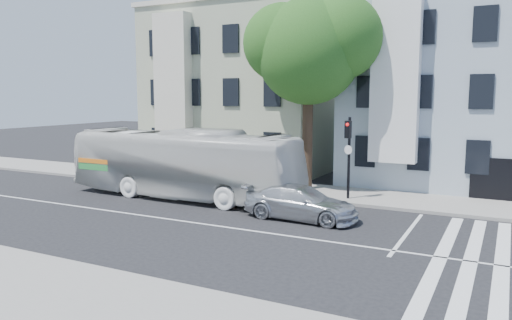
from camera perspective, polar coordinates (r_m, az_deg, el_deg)
The scene contains 10 objects.
ground at distance 20.07m, azimuth -3.18°, elevation -7.72°, with size 120.00×120.00×0.00m, color black.
sidewalk_far at distance 27.08m, azimuth 5.43°, elevation -3.58°, with size 80.00×4.00×0.15m, color gray.
sidewalk_near at distance 14.11m, azimuth -20.41°, elevation -14.58°, with size 80.00×4.00×0.15m, color gray.
building_left at distance 35.88m, azimuth -0.75°, elevation 7.88°, with size 12.00×10.00×11.00m, color #A7AC90.
building_right at distance 31.82m, azimuth 22.32°, elevation 7.37°, with size 12.00×10.00×11.00m, color #9BABB9.
street_tree at distance 27.36m, azimuth 6.34°, elevation 12.84°, with size 7.30×5.90×11.10m.
bus at distance 25.66m, azimuth -8.33°, elevation -0.41°, with size 12.68×2.97×3.53m, color silver.
sedan at distance 21.29m, azimuth 5.14°, elevation -4.86°, with size 4.93×2.01×1.43m, color silver.
hedge at distance 28.31m, azimuth -6.82°, elevation -2.24°, with size 8.50×0.84×0.70m, color #28551B, non-canonical shape.
traffic_signal at distance 24.74m, azimuth 10.53°, elevation 1.42°, with size 0.42×0.53×4.18m.
Camera 1 is at (9.82, -16.69, 5.27)m, focal length 35.00 mm.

